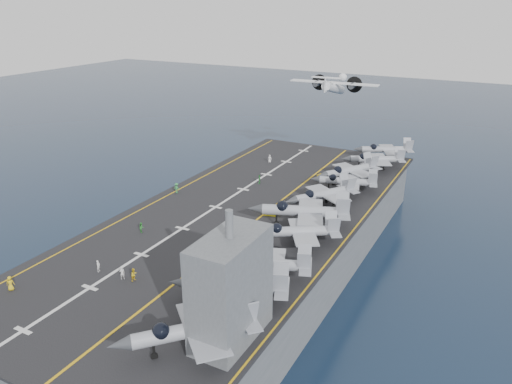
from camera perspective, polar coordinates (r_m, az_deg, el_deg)
The scene contains 30 objects.
ground at distance 90.47m, azimuth -1.20°, elevation -8.52°, with size 500.00×500.00×0.00m, color #142135.
hull at distance 88.10m, azimuth -1.22°, elevation -5.69°, with size 36.00×90.00×10.00m, color #56595E.
flight_deck at distance 85.88m, azimuth -1.25°, elevation -2.59°, with size 38.00×92.00×0.40m, color black.
foul_line at distance 84.49m, azimuth 0.53°, elevation -2.84°, with size 0.35×90.00×0.02m, color gold.
landing_centerline at distance 88.65m, azimuth -4.64°, elevation -1.72°, with size 0.50×90.00×0.02m, color silver.
deck_edge_port at distance 94.64m, azimuth -10.28°, elevation -0.49°, with size 0.25×90.00×0.02m, color gold.
deck_edge_stbd at distance 79.25m, azimuth 10.56°, elevation -4.92°, with size 0.25×90.00×0.02m, color gold.
island_superstructure at distance 52.53m, azimuth -2.95°, elevation -9.63°, with size 5.00×10.00×15.00m, color #56595E, non-canonical shape.
fighter_jet_0 at distance 53.73m, azimuth -7.05°, elevation -15.15°, with size 18.04×18.35×5.37m, color gray, non-canonical shape.
fighter_jet_1 at distance 60.62m, azimuth -2.28°, elevation -10.53°, with size 17.24×14.57×5.08m, color #969EA7, non-canonical shape.
fighter_jet_2 at distance 65.37m, azimuth 1.05°, elevation -8.10°, with size 16.35×13.64×4.85m, color gray, non-canonical shape.
fighter_jet_3 at distance 74.20m, azimuth 4.80°, elevation -4.39°, with size 17.06×15.48×4.93m, color #989FA7, non-canonical shape.
fighter_jet_4 at distance 80.31m, azimuth 5.61°, elevation -2.07°, with size 19.27×16.16×5.70m, color gray, non-canonical shape.
fighter_jet_5 at distance 88.67m, azimuth 7.79°, elevation -0.15°, with size 15.78×17.05×4.93m, color gray, non-canonical shape.
fighter_jet_6 at distance 96.36m, azimuth 10.44°, elevation 1.29°, with size 14.59×11.68×4.42m, color #91989F, non-canonical shape.
fighter_jet_7 at distance 101.85m, azimuth 10.73°, elevation 2.54°, with size 16.03×17.44×5.04m, color #9DA6AF, non-canonical shape.
fighter_jet_8 at distance 110.98m, azimuth 13.62°, elevation 3.76°, with size 16.07×14.07×4.68m, color #98A2A9, non-canonical shape.
tow_cart_a at distance 65.63m, azimuth -6.59°, elevation -9.95°, with size 2.32×1.81×1.23m, color gold, non-canonical shape.
tow_cart_b at distance 85.14m, azimuth 1.70°, elevation -2.17°, with size 2.53×1.95×1.35m, color yellow, non-canonical shape.
tow_cart_c at distance 102.16m, azimuth 7.57°, elevation 1.63°, with size 2.17×1.73×1.13m, color gold, non-canonical shape.
crew_0 at distance 70.94m, azimuth -26.27°, elevation -9.34°, with size 1.39×1.35×1.94m, color yellow.
crew_1 at distance 71.10m, azimuth -17.58°, elevation -8.07°, with size 0.91×1.15×1.68m, color silver.
crew_2 at distance 80.83m, azimuth -12.96°, elevation -3.95°, with size 1.18×1.12×1.64m, color green.
crew_3 at distance 95.79m, azimuth -9.06°, elevation 0.47°, with size 1.19×0.81×1.95m, color green.
crew_4 at distance 99.54m, azimuth 0.40°, elevation 1.48°, with size 1.01×1.22×1.74m, color #268C33.
crew_5 at distance 112.65m, azimuth 1.58°, elevation 3.84°, with size 1.28×1.18×1.78m, color silver.
crew_6 at distance 68.39m, azimuth -15.05°, elevation -8.93°, with size 1.31×1.29×1.84m, color silver.
crew_7 at distance 67.69m, azimuth -13.77°, elevation -9.16°, with size 0.79×1.12×1.79m, color yellow.
transport_plane at distance 132.56m, azimuth 8.87°, elevation 11.66°, with size 23.81×16.95×5.42m, color silver, non-canonical shape.
fighter_jet_9 at distance 118.78m, azimuth 14.68°, elevation 4.80°, with size 16.07×14.07×4.68m, color #98A2A9, non-canonical shape.
Camera 1 is at (38.46, -68.59, 44.73)m, focal length 35.00 mm.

